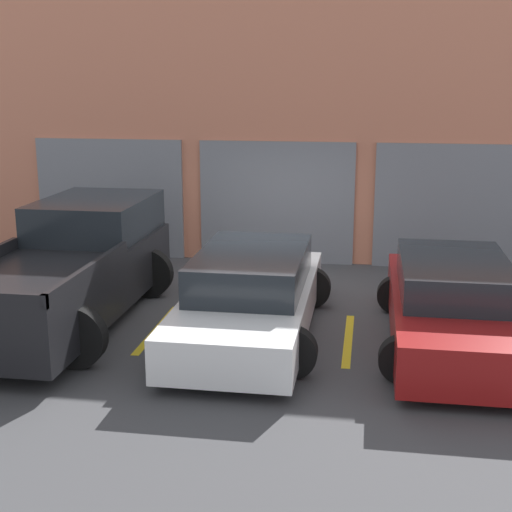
# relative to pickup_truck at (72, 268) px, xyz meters

# --- Properties ---
(ground_plane) EXTENTS (28.00, 28.00, 0.00)m
(ground_plane) POSITION_rel_pickup_truck_xyz_m (2.94, 1.18, -0.84)
(ground_plane) COLOR #3D3D3F
(shophouse_building) EXTENTS (17.46, 0.68, 5.91)m
(shophouse_building) POSITION_rel_pickup_truck_xyz_m (2.93, 4.47, 2.06)
(shophouse_building) COLOR #D17A5B
(shophouse_building) RESTS_ON ground
(pickup_truck) EXTENTS (2.53, 5.20, 1.77)m
(pickup_truck) POSITION_rel_pickup_truck_xyz_m (0.00, 0.00, 0.00)
(pickup_truck) COLOR black
(pickup_truck) RESTS_ON ground
(sedan_white) EXTENTS (2.23, 4.76, 1.27)m
(sedan_white) POSITION_rel_pickup_truck_xyz_m (2.94, -0.26, -0.24)
(sedan_white) COLOR white
(sedan_white) RESTS_ON ground
(sedan_side) EXTENTS (2.11, 4.53, 1.27)m
(sedan_side) POSITION_rel_pickup_truck_xyz_m (5.87, -0.26, -0.24)
(sedan_side) COLOR maroon
(sedan_side) RESTS_ON ground
(parking_stripe_left) EXTENTS (0.12, 2.20, 0.01)m
(parking_stripe_left) POSITION_rel_pickup_truck_xyz_m (1.47, -0.29, -0.84)
(parking_stripe_left) COLOR gold
(parking_stripe_left) RESTS_ON ground
(parking_stripe_centre) EXTENTS (0.12, 2.20, 0.01)m
(parking_stripe_centre) POSITION_rel_pickup_truck_xyz_m (4.40, -0.29, -0.84)
(parking_stripe_centre) COLOR gold
(parking_stripe_centre) RESTS_ON ground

